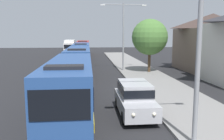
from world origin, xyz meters
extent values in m
cube|color=#284C8C|center=(-1.30, 10.66, 1.70)|extent=(2.50, 11.15, 2.70)
cube|color=black|center=(-0.03, 10.66, 2.05)|extent=(0.04, 10.26, 1.00)
cube|color=black|center=(-2.57, 10.66, 2.05)|extent=(0.04, 10.26, 1.00)
cube|color=black|center=(-1.30, 5.07, 2.00)|extent=(2.30, 0.04, 1.20)
cube|color=gold|center=(-0.02, 10.66, 0.90)|extent=(0.03, 10.60, 0.36)
cube|color=black|center=(-1.30, 7.32, 3.13)|extent=(1.75, 0.90, 0.16)
cylinder|color=black|center=(-0.20, 7.20, 0.50)|extent=(0.28, 1.00, 1.00)
cylinder|color=black|center=(-2.40, 7.20, 0.50)|extent=(0.28, 1.00, 1.00)
cylinder|color=black|center=(-0.20, 13.73, 0.50)|extent=(0.28, 1.00, 1.00)
cylinder|color=black|center=(-2.40, 13.73, 0.50)|extent=(0.28, 1.00, 1.00)
cube|color=#284C8C|center=(-1.30, 23.47, 1.70)|extent=(2.50, 11.84, 2.70)
cube|color=black|center=(-0.03, 23.47, 2.05)|extent=(0.04, 10.89, 1.00)
cube|color=black|center=(-2.57, 23.47, 2.05)|extent=(0.04, 10.89, 1.00)
cube|color=black|center=(-1.30, 17.53, 2.00)|extent=(2.30, 0.04, 1.20)
cube|color=orange|center=(-0.02, 23.47, 0.90)|extent=(0.03, 11.24, 0.36)
cube|color=black|center=(-1.30, 19.92, 3.13)|extent=(1.75, 0.90, 0.16)
cylinder|color=black|center=(-0.20, 19.80, 0.50)|extent=(0.28, 1.00, 1.00)
cylinder|color=black|center=(-2.40, 19.80, 0.50)|extent=(0.28, 1.00, 1.00)
cylinder|color=black|center=(-0.20, 26.72, 0.50)|extent=(0.28, 1.00, 1.00)
cylinder|color=black|center=(-2.40, 26.72, 0.50)|extent=(0.28, 1.00, 1.00)
cube|color=#284C8C|center=(-1.30, 36.33, 1.70)|extent=(2.50, 12.34, 2.70)
cube|color=black|center=(-0.03, 36.33, 2.05)|extent=(0.04, 11.35, 1.00)
cube|color=black|center=(-2.57, 36.33, 2.05)|extent=(0.04, 11.35, 1.00)
cube|color=black|center=(-1.30, 30.14, 2.00)|extent=(2.30, 0.04, 1.20)
cube|color=gold|center=(-0.02, 36.33, 0.90)|extent=(0.03, 11.72, 0.36)
cube|color=black|center=(-1.30, 32.63, 3.13)|extent=(1.75, 0.90, 0.16)
cylinder|color=black|center=(-0.20, 32.51, 0.50)|extent=(0.28, 1.00, 1.00)
cylinder|color=black|center=(-2.40, 32.51, 0.50)|extent=(0.28, 1.00, 1.00)
cylinder|color=black|center=(-0.20, 39.73, 0.50)|extent=(0.28, 1.00, 1.00)
cylinder|color=black|center=(-2.40, 39.73, 0.50)|extent=(0.28, 1.00, 1.00)
cube|color=maroon|center=(-1.30, 49.50, 1.70)|extent=(2.50, 12.13, 2.70)
cube|color=black|center=(-0.03, 49.50, 2.05)|extent=(0.04, 11.16, 1.00)
cube|color=black|center=(-2.57, 49.50, 2.05)|extent=(0.04, 11.16, 1.00)
cube|color=black|center=(-1.30, 43.41, 2.00)|extent=(2.30, 0.04, 1.20)
cube|color=gold|center=(-0.02, 49.50, 0.90)|extent=(0.03, 11.53, 0.36)
cube|color=black|center=(-1.30, 45.86, 3.13)|extent=(1.75, 0.90, 0.16)
cylinder|color=black|center=(-0.20, 45.74, 0.50)|extent=(0.28, 1.00, 1.00)
cylinder|color=black|center=(-2.40, 45.74, 0.50)|extent=(0.28, 1.00, 1.00)
cylinder|color=black|center=(-0.20, 52.84, 0.50)|extent=(0.28, 1.00, 1.00)
cylinder|color=black|center=(-2.40, 52.84, 0.50)|extent=(0.28, 1.00, 1.00)
cube|color=#B7B7BC|center=(2.40, 9.43, 0.70)|extent=(1.84, 4.50, 0.80)
cube|color=#B7B7BC|center=(2.40, 9.58, 1.50)|extent=(1.62, 2.61, 0.80)
cube|color=black|center=(2.40, 9.58, 1.50)|extent=(1.66, 2.70, 0.44)
sphere|color=#F9EFCC|center=(1.89, 7.16, 0.80)|extent=(0.18, 0.18, 0.18)
sphere|color=#F9EFCC|center=(2.91, 7.16, 0.80)|extent=(0.18, 0.18, 0.18)
cylinder|color=black|center=(1.58, 8.03, 0.35)|extent=(0.22, 0.70, 0.70)
cylinder|color=black|center=(3.22, 8.03, 0.35)|extent=(0.22, 0.70, 0.70)
cylinder|color=black|center=(1.58, 10.82, 0.35)|extent=(0.22, 0.70, 0.70)
cylinder|color=black|center=(3.22, 10.82, 0.35)|extent=(0.22, 0.70, 0.70)
cube|color=white|center=(-4.60, 52.82, 1.45)|extent=(2.30, 1.80, 2.20)
cube|color=silver|center=(-4.60, 56.77, 1.80)|extent=(2.35, 6.10, 2.70)
cube|color=black|center=(-4.60, 51.90, 1.75)|extent=(2.07, 0.04, 0.90)
cylinder|color=black|center=(-5.63, 52.82, 0.45)|extent=(0.26, 0.90, 0.90)
cylinder|color=black|center=(-3.57, 52.82, 0.45)|extent=(0.26, 0.90, 0.90)
cylinder|color=black|center=(-5.63, 58.04, 0.45)|extent=(0.26, 0.90, 0.90)
cylinder|color=black|center=(-3.57, 58.04, 0.45)|extent=(0.26, 0.90, 0.90)
cylinder|color=gray|center=(4.10, 5.31, 4.51)|extent=(0.20, 0.20, 8.72)
cylinder|color=gray|center=(4.10, 25.98, 4.23)|extent=(0.20, 0.20, 8.16)
cylinder|color=gray|center=(2.85, 25.98, 8.11)|extent=(2.51, 0.10, 0.10)
cube|color=silver|center=(1.59, 25.98, 8.03)|extent=(0.56, 0.28, 0.16)
cylinder|color=gray|center=(5.35, 25.98, 8.11)|extent=(2.51, 0.10, 0.10)
cube|color=silver|center=(6.61, 25.98, 8.03)|extent=(0.56, 0.28, 0.16)
cylinder|color=#4C3823|center=(6.98, 24.31, 1.36)|extent=(0.32, 0.32, 2.43)
sphere|color=#4C7A38|center=(6.98, 24.31, 4.26)|extent=(4.20, 4.20, 4.20)
cube|color=#7A6656|center=(15.53, 26.06, 2.64)|extent=(7.57, 7.78, 5.29)
pyramid|color=#42332D|center=(15.53, 26.06, 6.24)|extent=(7.95, 8.17, 1.89)
camera|label=1|loc=(-0.22, -3.86, 4.63)|focal=39.11mm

